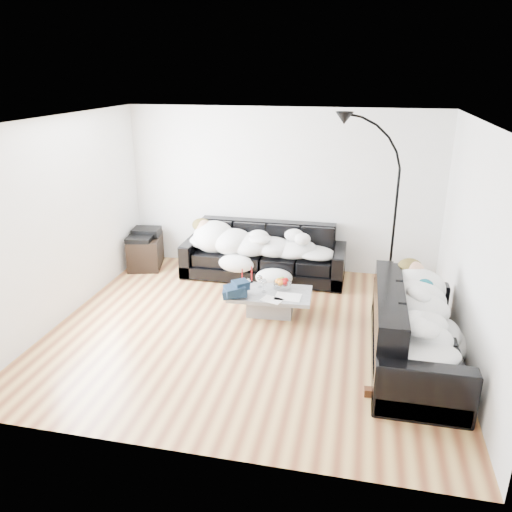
% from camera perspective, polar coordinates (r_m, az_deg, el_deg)
% --- Properties ---
extents(ground, '(5.00, 5.00, 0.00)m').
position_cam_1_polar(ground, '(6.44, -0.57, -8.44)').
color(ground, brown).
rests_on(ground, ground).
extents(wall_back, '(5.00, 0.02, 2.60)m').
position_cam_1_polar(wall_back, '(8.06, 2.96, 7.44)').
color(wall_back, silver).
rests_on(wall_back, ground).
extents(wall_left, '(0.02, 4.50, 2.60)m').
position_cam_1_polar(wall_left, '(6.90, -21.35, 3.80)').
color(wall_left, silver).
rests_on(wall_left, ground).
extents(wall_right, '(0.02, 4.50, 2.60)m').
position_cam_1_polar(wall_right, '(5.92, 23.69, 0.83)').
color(wall_right, silver).
rests_on(wall_right, ground).
extents(ceiling, '(5.00, 5.00, 0.00)m').
position_cam_1_polar(ceiling, '(5.66, -0.67, 15.25)').
color(ceiling, white).
rests_on(ceiling, ground).
extents(sofa_back, '(2.55, 0.88, 0.83)m').
position_cam_1_polar(sofa_back, '(7.88, 0.87, 0.46)').
color(sofa_back, black).
rests_on(sofa_back, ground).
extents(sofa_right, '(0.93, 2.17, 0.88)m').
position_cam_1_polar(sofa_right, '(5.84, 17.92, -7.89)').
color(sofa_right, black).
rests_on(sofa_right, ground).
extents(sleeper_back, '(2.16, 0.74, 0.43)m').
position_cam_1_polar(sleeper_back, '(7.77, 0.81, 1.86)').
color(sleeper_back, white).
rests_on(sleeper_back, sofa_back).
extents(sleeper_right, '(0.78, 1.86, 0.45)m').
position_cam_1_polar(sleeper_right, '(5.75, 18.15, -6.05)').
color(sleeper_right, white).
rests_on(sleeper_right, sofa_right).
extents(teal_cushion, '(0.42, 0.38, 0.20)m').
position_cam_1_polar(teal_cushion, '(6.32, 17.17, -2.76)').
color(teal_cushion, '#0E5562').
rests_on(teal_cushion, sofa_right).
extents(coffee_table, '(1.13, 0.70, 0.32)m').
position_cam_1_polar(coffee_table, '(6.78, 1.64, -5.39)').
color(coffee_table, '#939699').
rests_on(coffee_table, ground).
extents(fruit_bowl, '(0.30, 0.30, 0.15)m').
position_cam_1_polar(fruit_bowl, '(6.81, 3.04, -3.11)').
color(fruit_bowl, white).
rests_on(fruit_bowl, coffee_table).
extents(wine_glass_a, '(0.09, 0.09, 0.17)m').
position_cam_1_polar(wine_glass_a, '(6.83, 0.44, -2.90)').
color(wine_glass_a, white).
rests_on(wine_glass_a, coffee_table).
extents(wine_glass_b, '(0.08, 0.08, 0.16)m').
position_cam_1_polar(wine_glass_b, '(6.75, -0.91, -3.25)').
color(wine_glass_b, white).
rests_on(wine_glass_b, coffee_table).
extents(wine_glass_c, '(0.08, 0.08, 0.19)m').
position_cam_1_polar(wine_glass_c, '(6.68, 0.90, -3.39)').
color(wine_glass_c, white).
rests_on(wine_glass_c, coffee_table).
extents(candle_left, '(0.05, 0.05, 0.22)m').
position_cam_1_polar(candle_left, '(6.93, -1.59, -2.36)').
color(candle_left, maroon).
rests_on(candle_left, coffee_table).
extents(candle_right, '(0.05, 0.05, 0.24)m').
position_cam_1_polar(candle_right, '(6.97, -0.50, -2.14)').
color(candle_right, maroon).
rests_on(candle_right, coffee_table).
extents(newspaper_a, '(0.34, 0.27, 0.01)m').
position_cam_1_polar(newspaper_a, '(6.58, 3.67, -4.66)').
color(newspaper_a, silver).
rests_on(newspaper_a, coffee_table).
extents(newspaper_b, '(0.32, 0.27, 0.01)m').
position_cam_1_polar(newspaper_b, '(6.49, 1.83, -4.99)').
color(newspaper_b, silver).
rests_on(newspaper_b, coffee_table).
extents(navy_jacket, '(0.42, 0.40, 0.17)m').
position_cam_1_polar(navy_jacket, '(6.51, -2.27, -3.38)').
color(navy_jacket, black).
rests_on(navy_jacket, coffee_table).
extents(shoes, '(0.44, 0.35, 0.09)m').
position_cam_1_polar(shoes, '(5.46, 14.42, -14.51)').
color(shoes, '#472311').
rests_on(shoes, ground).
extents(av_cabinet, '(0.68, 0.84, 0.51)m').
position_cam_1_polar(av_cabinet, '(8.58, -12.51, 0.48)').
color(av_cabinet, black).
rests_on(av_cabinet, ground).
extents(stereo, '(0.48, 0.40, 0.13)m').
position_cam_1_polar(stereo, '(8.48, -12.68, 2.51)').
color(stereo, black).
rests_on(stereo, av_cabinet).
extents(floor_lamp, '(0.89, 0.65, 2.28)m').
position_cam_1_polar(floor_lamp, '(7.29, 15.56, 4.00)').
color(floor_lamp, black).
rests_on(floor_lamp, ground).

